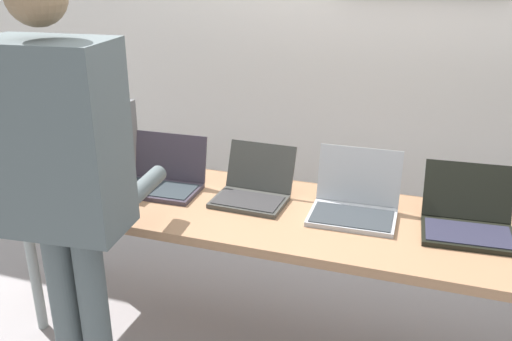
{
  "coord_description": "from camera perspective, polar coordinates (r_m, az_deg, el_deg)",
  "views": [
    {
      "loc": [
        0.51,
        -2.1,
        1.77
      ],
      "look_at": [
        -0.24,
        0.11,
        0.85
      ],
      "focal_mm": 38.93,
      "sensor_mm": 36.0,
      "label": 1
    }
  ],
  "objects": [
    {
      "name": "back_wall",
      "position": [
        3.29,
        10.29,
        13.89
      ],
      "size": [
        8.0,
        0.11,
        2.67
      ],
      "color": "silver",
      "rests_on": "ground"
    },
    {
      "name": "workbench",
      "position": [
        2.42,
        4.66,
        -5.49
      ],
      "size": [
        2.72,
        0.7,
        0.72
      ],
      "color": "#9D704F",
      "rests_on": "ground"
    },
    {
      "name": "equipment_box",
      "position": [
        2.9,
        -16.67,
        3.17
      ],
      "size": [
        0.37,
        0.31,
        0.36
      ],
      "color": "#5C5D60",
      "rests_on": "workbench"
    },
    {
      "name": "laptop_station_1",
      "position": [
        2.51,
        -0.25,
        -1.8
      ],
      "size": [
        0.33,
        0.32,
        0.23
      ],
      "color": "#3C3C38",
      "rests_on": "workbench"
    },
    {
      "name": "laptop_station_3",
      "position": [
        2.39,
        20.91,
        -4.54
      ],
      "size": [
        0.38,
        0.39,
        0.23
      ],
      "color": "black",
      "rests_on": "workbench"
    },
    {
      "name": "laptop_station_2",
      "position": [
        2.41,
        10.12,
        -3.09
      ],
      "size": [
        0.37,
        0.33,
        0.26
      ],
      "color": "#ACAEB4",
      "rests_on": "workbench"
    },
    {
      "name": "laptop_station_0",
      "position": [
        2.66,
        -9.47,
        -0.65
      ],
      "size": [
        0.37,
        0.29,
        0.24
      ],
      "color": "#3B333F",
      "rests_on": "workbench"
    },
    {
      "name": "person",
      "position": [
        2.04,
        -19.3,
        -0.1
      ],
      "size": [
        0.48,
        0.62,
        1.74
      ],
      "color": "#525C5F",
      "rests_on": "ground"
    }
  ]
}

